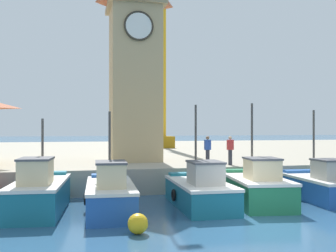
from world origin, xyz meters
TOP-DOWN VIEW (x-y plane):
  - ground_plane at (0.00, 0.00)m, footprint 300.00×300.00m
  - quay_wharf at (0.00, 26.55)m, footprint 120.00×40.00m
  - fishing_boat_left_inner at (-7.88, 3.50)m, footprint 2.34×5.09m
  - fishing_boat_mid_left at (-5.12, 2.87)m, footprint 2.08×5.15m
  - fishing_boat_center at (-1.26, 3.16)m, footprint 2.26×5.09m
  - fishing_boat_mid_right at (1.33, 3.09)m, footprint 2.71×4.86m
  - fishing_boat_right_inner at (4.72, 3.35)m, footprint 2.21×4.56m
  - clock_tower at (-2.89, 11.58)m, footprint 3.52×3.52m
  - port_crane_far at (2.19, 27.01)m, footprint 2.00×10.79m
  - mooring_buoy at (-4.50, -0.51)m, footprint 0.66×0.66m
  - dock_worker_near_tower at (0.65, 7.83)m, footprint 0.34×0.22m
  - dock_worker_along_quay at (1.91, 7.63)m, footprint 0.34×0.22m

SIDE VIEW (x-z plane):
  - ground_plane at x=0.00m, z-range 0.00..0.00m
  - mooring_buoy at x=-4.50m, z-range 0.00..0.66m
  - quay_wharf at x=0.00m, z-range 0.00..1.32m
  - fishing_boat_right_inner at x=4.72m, z-range -1.44..2.82m
  - fishing_boat_center at x=-1.26m, z-range -1.51..2.92m
  - fishing_boat_mid_left at x=-5.12m, z-range -1.31..2.78m
  - fishing_boat_mid_right at x=1.33m, z-range -1.51..3.02m
  - fishing_boat_left_inner at x=-7.88m, z-range -1.11..2.68m
  - dock_worker_near_tower at x=0.65m, z-range 1.36..2.98m
  - dock_worker_along_quay at x=1.91m, z-range 1.36..2.98m
  - clock_tower at x=-2.89m, z-range 0.94..15.44m
  - port_crane_far at x=2.19m, z-range -1.18..20.52m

